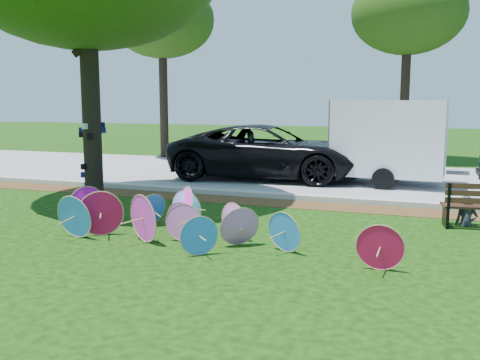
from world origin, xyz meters
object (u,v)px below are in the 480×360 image
at_px(cargo_trailer, 390,138).
at_px(person_left, 468,197).
at_px(black_van, 268,152).
at_px(parasol_pile, 172,217).

distance_m(cargo_trailer, person_left, 5.24).
bearing_deg(cargo_trailer, black_van, -176.48).
height_order(parasol_pile, person_left, person_left).
xyz_separation_m(black_van, person_left, (5.52, -4.79, -0.27)).
height_order(cargo_trailer, person_left, cargo_trailer).
distance_m(parasol_pile, cargo_trailer, 8.26).
height_order(black_van, person_left, black_van).
bearing_deg(parasol_pile, person_left, 29.62).
bearing_deg(parasol_pile, black_van, 94.51).
xyz_separation_m(parasol_pile, person_left, (4.92, 2.80, 0.20)).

